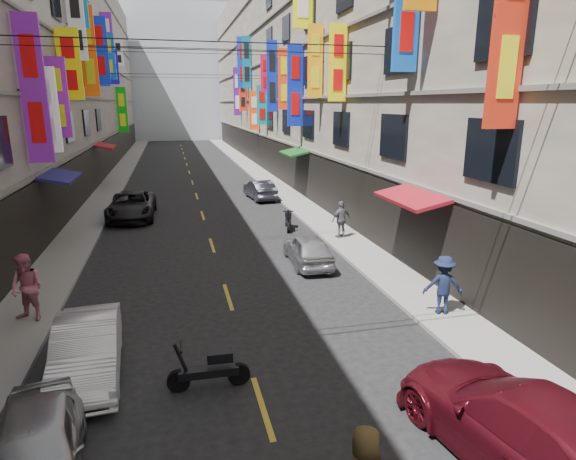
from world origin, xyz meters
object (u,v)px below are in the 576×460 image
car_left_mid (87,350)px  car_right_far (260,190)px  pedestrian_rnear (443,285)px  car_left_far (132,205)px  car_right_near (528,430)px  pedestrian_rfar (341,219)px  scooter_far_right (288,221)px  scooter_crossing (210,369)px  pedestrian_lfar (27,288)px  car_right_mid (308,249)px  car_left_near (36,452)px

car_left_mid → car_right_far: size_ratio=1.04×
car_left_mid → pedestrian_rnear: bearing=1.6°
car_left_far → car_right_near: bearing=-68.4°
pedestrian_rfar → scooter_far_right: bearing=-68.7°
scooter_crossing → car_right_far: bearing=-11.8°
car_right_near → pedestrian_rnear: pedestrian_rnear is taller
pedestrian_lfar → pedestrian_rfar: pedestrian_lfar is taller
scooter_crossing → car_right_mid: 8.75m
car_right_near → car_right_far: (-0.03, 24.70, -0.14)m
car_left_far → pedestrian_rnear: bearing=-56.3°
pedestrian_rfar → car_right_far: bearing=-96.4°
car_left_mid → pedestrian_lfar: (-2.00, 3.23, 0.44)m
car_right_mid → car_left_far: bearing=-51.9°
car_right_far → pedestrian_rfar: 10.63m
car_left_near → car_right_far: car_right_far is taller
car_right_far → pedestrian_rnear: bearing=89.8°
car_right_near → scooter_crossing: bearing=-45.8°
pedestrian_rnear → pedestrian_rfar: bearing=-71.1°
pedestrian_rnear → car_right_far: bearing=-65.8°
car_left_far → car_left_near: bearing=-89.2°
car_right_near → car_right_far: car_right_near is taller
scooter_crossing → pedestrian_lfar: (-4.66, 4.39, 0.64)m
scooter_far_right → car_left_mid: (-7.56, -11.82, 0.21)m
scooter_crossing → pedestrian_rnear: 7.19m
car_left_near → car_right_far: (7.89, 23.14, 0.00)m
car_left_far → pedestrian_lfar: size_ratio=2.65×
car_left_mid → scooter_far_right: bearing=53.4°
car_right_near → car_right_mid: 11.29m
car_right_far → scooter_crossing: bearing=70.7°
scooter_far_right → scooter_crossing: bearing=83.0°
car_left_mid → car_right_near: bearing=-36.5°
car_right_mid → car_right_far: (0.57, 13.43, 0.02)m
car_left_mid → scooter_crossing: bearing=-27.5°
car_left_mid → pedestrian_rfar: size_ratio=2.34×
scooter_far_right → pedestrian_lfar: pedestrian_lfar is taller
car_left_far → pedestrian_rfar: pedestrian_rfar is taller
car_left_mid → car_right_near: size_ratio=0.75×
car_left_near → pedestrian_rfar: (9.73, 12.68, 0.34)m
scooter_far_right → car_right_mid: 5.43m
car_right_mid → car_right_far: car_right_far is taller
car_left_far → car_right_mid: 12.03m
pedestrian_rnear → pedestrian_rfar: size_ratio=1.03×
car_right_far → pedestrian_rfar: (1.84, -10.46, 0.34)m
car_left_far → car_right_near: size_ratio=0.97×
scooter_crossing → car_right_far: size_ratio=0.48×
scooter_crossing → car_left_near: car_left_near is taller
scooter_crossing → scooter_far_right: bearing=-19.2°
scooter_far_right → car_left_far: car_left_far is taller
car_right_near → car_right_far: size_ratio=1.39×
car_left_mid → car_right_near: car_right_near is taller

